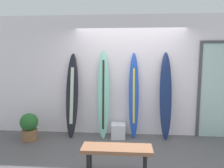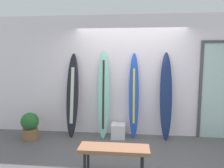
% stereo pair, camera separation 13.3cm
% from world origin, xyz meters
% --- Properties ---
extents(ground, '(8.00, 8.00, 0.04)m').
position_xyz_m(ground, '(0.00, 0.00, -0.02)').
color(ground, '#555253').
extents(wall_back, '(7.20, 0.20, 2.80)m').
position_xyz_m(wall_back, '(0.00, 1.30, 1.40)').
color(wall_back, white).
rests_on(wall_back, ground).
extents(surfboard_charcoal, '(0.29, 0.40, 1.93)m').
position_xyz_m(surfboard_charcoal, '(-1.33, 0.98, 0.97)').
color(surfboard_charcoal, black).
rests_on(surfboard_charcoal, ground).
extents(surfboard_seafoam, '(0.28, 0.39, 2.00)m').
position_xyz_m(surfboard_seafoam, '(-0.60, 0.98, 1.00)').
color(surfboard_seafoam, '#7DCEB2').
rests_on(surfboard_seafoam, ground).
extents(surfboard_cobalt, '(0.24, 0.31, 1.94)m').
position_xyz_m(surfboard_cobalt, '(0.09, 1.02, 0.96)').
color(surfboard_cobalt, '#214AB7').
rests_on(surfboard_cobalt, ground).
extents(surfboard_navy, '(0.27, 0.35, 1.96)m').
position_xyz_m(surfboard_navy, '(0.80, 1.00, 0.97)').
color(surfboard_navy, navy).
rests_on(surfboard_navy, ground).
extents(display_block_left, '(0.33, 0.33, 0.32)m').
position_xyz_m(display_block_left, '(-0.26, 0.94, 0.16)').
color(display_block_left, silver).
rests_on(display_block_left, ground).
extents(glass_door, '(1.03, 0.06, 2.20)m').
position_xyz_m(glass_door, '(2.06, 1.18, 1.13)').
color(glass_door, silver).
rests_on(glass_door, ground).
extents(potted_plant, '(0.39, 0.39, 0.61)m').
position_xyz_m(potted_plant, '(-2.22, 0.65, 0.32)').
color(potted_plant, '#8C6140').
rests_on(potted_plant, ground).
extents(bench, '(1.09, 0.35, 0.47)m').
position_xyz_m(bench, '(-0.21, -0.63, 0.41)').
color(bench, '#8F5E41').
rests_on(bench, ground).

